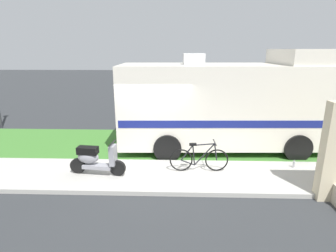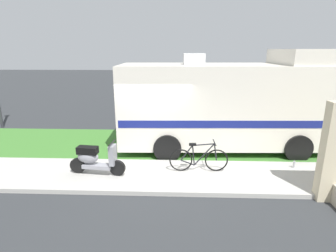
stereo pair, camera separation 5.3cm
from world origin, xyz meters
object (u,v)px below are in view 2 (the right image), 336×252
object	(u,v)px
motorhome_rv	(226,103)
bottle_green	(294,164)
bicycle	(199,159)
pickup_truck_near	(272,99)
scooter	(95,159)

from	to	relation	value
motorhome_rv	bottle_green	bearing A→B (deg)	-48.19
bottle_green	bicycle	bearing A→B (deg)	-173.60
pickup_truck_near	bottle_green	xyz separation A→B (m)	(-1.48, -6.76, -0.77)
scooter	bottle_green	bearing A→B (deg)	6.15
motorhome_rv	bicycle	bearing A→B (deg)	-115.94
scooter	bottle_green	world-z (taller)	scooter
motorhome_rv	pickup_truck_near	xyz separation A→B (m)	(3.22, 4.81, -0.68)
bottle_green	scooter	bearing A→B (deg)	-173.85
scooter	bicycle	xyz separation A→B (m)	(2.90, 0.30, -0.08)
pickup_truck_near	bottle_green	bearing A→B (deg)	-102.38
motorhome_rv	pickup_truck_near	bearing A→B (deg)	56.16
bicycle	bottle_green	bearing A→B (deg)	6.40
motorhome_rv	scooter	size ratio (longest dim) A/B	4.53
pickup_truck_near	bicycle	bearing A→B (deg)	-121.44
scooter	pickup_truck_near	world-z (taller)	pickup_truck_near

